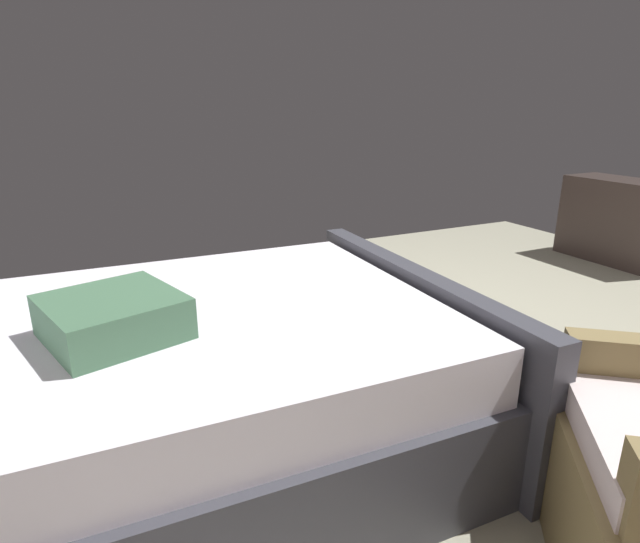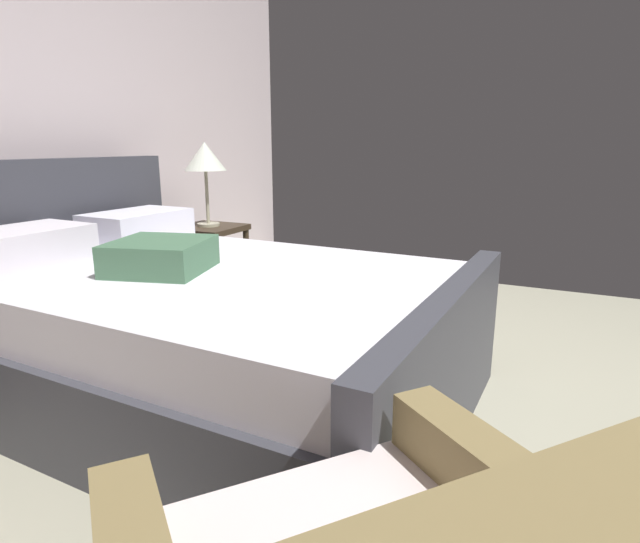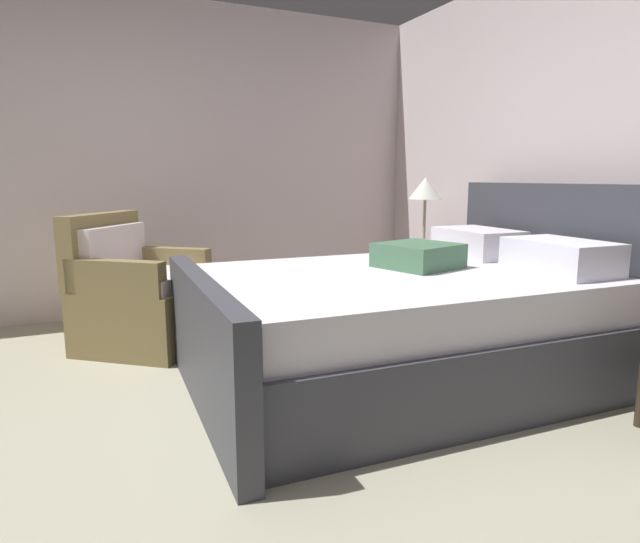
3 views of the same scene
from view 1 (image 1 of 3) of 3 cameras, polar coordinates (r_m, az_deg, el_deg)
name	(u,v)px [view 1 (image 1 of 3)]	position (r m, az deg, el deg)	size (l,w,h in m)	color
ground_plane	(446,354)	(3.11, 13.66, -8.75)	(4.90, 5.80, 0.02)	#A9A68E
bed	(151,389)	(2.10, -18.09, -12.12)	(1.74, 2.37, 1.10)	#3C3D45
dresser	(621,221)	(5.35, 30.14, 4.81)	(0.96, 0.46, 0.73)	#3C2F2B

